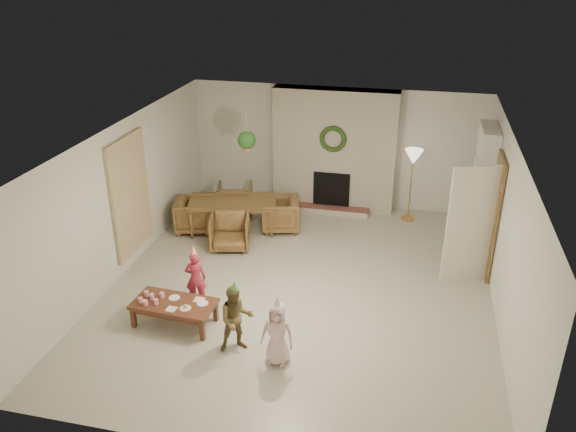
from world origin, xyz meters
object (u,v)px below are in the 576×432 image
(dining_chair_far, at_px, (235,199))
(coffee_table_top, at_px, (174,304))
(dining_table, at_px, (233,216))
(dining_chair_near, at_px, (230,231))
(child_red, at_px, (196,278))
(child_plaid, at_px, (236,319))
(child_pink, at_px, (277,334))
(dining_chair_left, at_px, (195,215))
(dining_chair_right, at_px, (280,214))

(dining_chair_far, height_order, coffee_table_top, dining_chair_far)
(dining_table, height_order, dining_chair_far, dining_chair_far)
(dining_chair_near, bearing_deg, child_red, -101.96)
(coffee_table_top, distance_m, child_plaid, 1.12)
(child_red, bearing_deg, child_pink, 129.37)
(dining_chair_left, xyz_separation_m, dining_chair_right, (1.60, 0.40, 0.00))
(dining_table, distance_m, coffee_table_top, 3.15)
(dining_chair_right, distance_m, child_plaid, 3.74)
(dining_chair_near, relative_size, dining_chair_left, 1.00)
(dining_chair_far, xyz_separation_m, child_plaid, (1.37, -4.21, 0.16))
(dining_table, relative_size, child_plaid, 1.71)
(dining_chair_left, bearing_deg, dining_chair_far, -45.00)
(child_red, relative_size, child_pink, 0.97)
(coffee_table_top, height_order, child_plaid, child_plaid)
(dining_table, xyz_separation_m, child_plaid, (1.19, -3.50, 0.20))
(dining_chair_left, distance_m, dining_chair_right, 1.65)
(dining_chair_near, distance_m, coffee_table_top, 2.44)
(dining_chair_far, relative_size, dining_chair_right, 1.00)
(child_pink, bearing_deg, coffee_table_top, 165.38)
(dining_chair_right, bearing_deg, dining_table, -90.00)
(child_plaid, bearing_deg, dining_chair_right, 68.13)
(child_red, xyz_separation_m, child_pink, (1.55, -1.09, 0.01))
(dining_chair_right, relative_size, coffee_table_top, 0.60)
(dining_chair_near, height_order, dining_chair_far, same)
(child_red, xyz_separation_m, child_plaid, (0.94, -0.94, 0.05))
(dining_chair_left, distance_m, child_red, 2.57)
(child_pink, bearing_deg, dining_chair_near, 120.94)
(dining_chair_left, distance_m, coffee_table_top, 3.09)
(dining_chair_right, bearing_deg, dining_chair_far, -128.66)
(dining_chair_far, distance_m, coffee_table_top, 3.87)
(dining_chair_near, xyz_separation_m, child_pink, (1.62, -2.94, 0.13))
(dining_table, relative_size, dining_chair_far, 2.34)
(dining_chair_near, bearing_deg, coffee_table_top, -105.11)
(coffee_table_top, xyz_separation_m, child_plaid, (1.06, -0.35, 0.15))
(child_plaid, relative_size, child_pink, 1.08)
(dining_chair_far, height_order, child_red, child_red)
(dining_chair_near, height_order, child_plaid, child_plaid)
(dining_table, height_order, child_pink, child_pink)
(dining_chair_near, relative_size, dining_chair_right, 1.00)
(coffee_table_top, bearing_deg, dining_chair_far, 98.12)
(child_red, bearing_deg, dining_chair_near, -103.48)
(dining_chair_near, relative_size, coffee_table_top, 0.60)
(child_pink, bearing_deg, child_red, 147.10)
(dining_table, height_order, child_red, child_red)
(child_plaid, bearing_deg, dining_table, 82.27)
(child_pink, bearing_deg, child_plaid, 168.46)
(coffee_table_top, bearing_deg, child_pink, -13.26)
(dining_table, relative_size, dining_chair_right, 2.34)
(dining_chair_left, relative_size, child_pink, 0.78)
(dining_chair_left, height_order, coffee_table_top, dining_chair_left)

